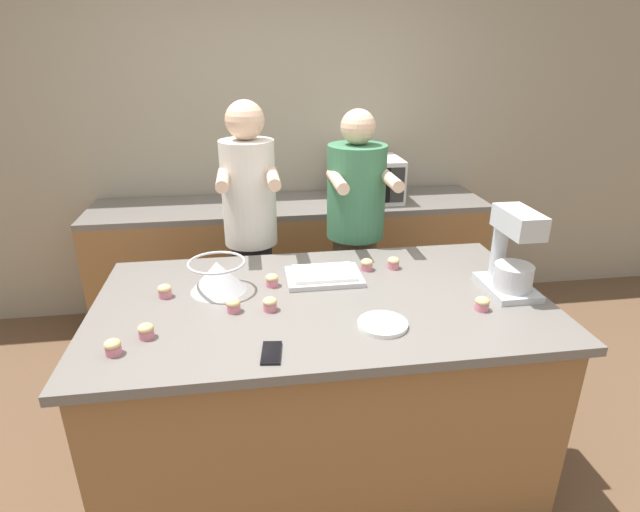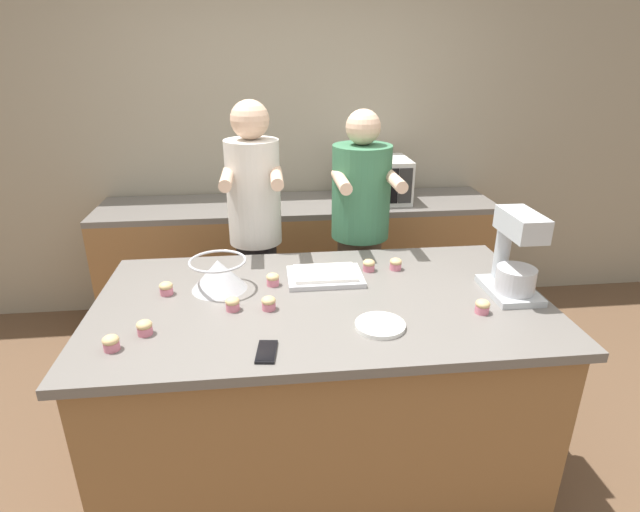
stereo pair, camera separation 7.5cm
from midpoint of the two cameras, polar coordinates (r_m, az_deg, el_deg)
ground_plane at (r=2.77m, az=0.97°, el=-22.30°), size 16.00×16.00×0.00m
back_wall at (r=3.83m, az=-2.41°, el=13.49°), size 10.00×0.06×2.70m
island_counter at (r=2.46m, az=1.04°, el=-14.52°), size 1.98×1.09×0.93m
back_counter at (r=3.74m, az=-1.82°, el=-0.81°), size 2.80×0.60×0.94m
person_left at (r=2.88m, az=-6.57°, el=1.42°), size 0.32×0.49×1.71m
person_right at (r=2.96m, az=5.25°, el=1.06°), size 0.35×0.51×1.66m
stand_mixer at (r=2.35m, az=22.20°, el=-0.32°), size 0.20×0.30×0.38m
mixing_bowl at (r=2.30m, az=-10.62°, el=-1.98°), size 0.26×0.26×0.14m
baking_tray at (r=2.38m, az=1.47°, el=-2.26°), size 0.36×0.25×0.04m
microwave_oven at (r=3.62m, az=6.98°, el=8.64°), size 0.46×0.38×0.30m
cell_phone at (r=1.84m, az=-4.96°, el=-10.85°), size 0.09×0.15×0.01m
small_plate at (r=2.01m, az=7.96°, el=-7.86°), size 0.20×0.20×0.02m
cupcake_0 at (r=2.48m, az=6.46°, el=-1.03°), size 0.06×0.06×0.06m
cupcake_1 at (r=1.98m, az=-21.77°, el=-9.19°), size 0.06×0.06×0.06m
cupcake_2 at (r=2.11m, az=-4.88°, el=-5.37°), size 0.06×0.06×0.06m
cupcake_3 at (r=2.20m, az=19.01°, el=-5.47°), size 0.06×0.06×0.06m
cupcake_4 at (r=2.03m, az=-18.42°, el=-7.76°), size 0.06×0.06×0.06m
cupcake_5 at (r=2.52m, az=9.49°, el=-0.89°), size 0.06×0.06×0.06m
cupcake_6 at (r=2.32m, az=-16.30°, el=-3.56°), size 0.06×0.06×0.06m
cupcake_7 at (r=2.13m, az=-8.98°, el=-5.40°), size 0.06×0.06×0.06m
cupcake_8 at (r=2.32m, az=-4.51°, el=-2.67°), size 0.06×0.06×0.06m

